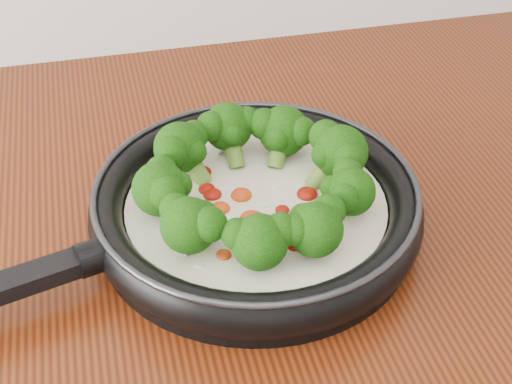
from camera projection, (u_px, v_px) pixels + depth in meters
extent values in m
cylinder|color=black|center=(256.00, 224.00, 0.78)|extent=(0.40, 0.40, 0.01)
torus|color=black|center=(256.00, 206.00, 0.77)|extent=(0.42, 0.42, 0.04)
torus|color=#2D2D33|center=(256.00, 188.00, 0.75)|extent=(0.41, 0.41, 0.01)
cylinder|color=black|center=(94.00, 257.00, 0.70)|extent=(0.04, 0.04, 0.03)
cylinder|color=white|center=(256.00, 211.00, 0.77)|extent=(0.33, 0.33, 0.02)
ellipsoid|color=#910F07|center=(203.00, 172.00, 0.80)|extent=(0.03, 0.03, 0.01)
ellipsoid|color=#910F07|center=(207.00, 189.00, 0.78)|extent=(0.03, 0.03, 0.01)
ellipsoid|color=#CB3B0D|center=(220.00, 208.00, 0.75)|extent=(0.03, 0.03, 0.01)
ellipsoid|color=#910F07|center=(337.00, 206.00, 0.76)|extent=(0.03, 0.03, 0.01)
ellipsoid|color=#910F07|center=(295.00, 245.00, 0.71)|extent=(0.02, 0.02, 0.01)
ellipsoid|color=#CB3B0D|center=(252.00, 219.00, 0.74)|extent=(0.03, 0.03, 0.01)
ellipsoid|color=#910F07|center=(306.00, 192.00, 0.77)|extent=(0.02, 0.02, 0.01)
ellipsoid|color=#910F07|center=(160.00, 197.00, 0.77)|extent=(0.02, 0.02, 0.01)
ellipsoid|color=#CB3B0D|center=(241.00, 195.00, 0.77)|extent=(0.03, 0.03, 0.01)
ellipsoid|color=#910F07|center=(187.00, 155.00, 0.83)|extent=(0.04, 0.04, 0.01)
ellipsoid|color=#910F07|center=(282.00, 210.00, 0.75)|extent=(0.02, 0.02, 0.01)
ellipsoid|color=#CB3B0D|center=(207.00, 214.00, 0.75)|extent=(0.03, 0.03, 0.01)
ellipsoid|color=#910F07|center=(212.00, 194.00, 0.77)|extent=(0.03, 0.03, 0.01)
ellipsoid|color=#910F07|center=(343.00, 206.00, 0.76)|extent=(0.02, 0.02, 0.01)
ellipsoid|color=#CB3B0D|center=(224.00, 255.00, 0.70)|extent=(0.02, 0.02, 0.01)
ellipsoid|color=#910F07|center=(307.00, 194.00, 0.77)|extent=(0.02, 0.02, 0.01)
ellipsoid|color=white|center=(233.00, 189.00, 0.78)|extent=(0.01, 0.01, 0.00)
ellipsoid|color=white|center=(276.00, 205.00, 0.76)|extent=(0.01, 0.01, 0.00)
ellipsoid|color=white|center=(180.00, 178.00, 0.80)|extent=(0.01, 0.01, 0.00)
ellipsoid|color=white|center=(261.00, 205.00, 0.76)|extent=(0.01, 0.01, 0.00)
ellipsoid|color=white|center=(298.00, 235.00, 0.72)|extent=(0.01, 0.01, 0.00)
ellipsoid|color=white|center=(184.00, 252.00, 0.70)|extent=(0.01, 0.01, 0.00)
ellipsoid|color=white|center=(327.00, 211.00, 0.75)|extent=(0.01, 0.01, 0.00)
ellipsoid|color=white|center=(257.00, 252.00, 0.70)|extent=(0.01, 0.01, 0.00)
ellipsoid|color=white|center=(203.00, 153.00, 0.83)|extent=(0.01, 0.01, 0.00)
ellipsoid|color=white|center=(275.00, 188.00, 0.78)|extent=(0.01, 0.01, 0.00)
ellipsoid|color=white|center=(225.00, 189.00, 0.78)|extent=(0.01, 0.01, 0.00)
ellipsoid|color=white|center=(180.00, 253.00, 0.70)|extent=(0.01, 0.01, 0.00)
ellipsoid|color=white|center=(219.00, 175.00, 0.80)|extent=(0.01, 0.01, 0.00)
ellipsoid|color=white|center=(199.00, 267.00, 0.69)|extent=(0.01, 0.01, 0.00)
ellipsoid|color=white|center=(220.00, 153.00, 0.83)|extent=(0.01, 0.01, 0.00)
ellipsoid|color=white|center=(279.00, 230.00, 0.73)|extent=(0.01, 0.01, 0.00)
ellipsoid|color=white|center=(266.00, 205.00, 0.76)|extent=(0.01, 0.01, 0.00)
ellipsoid|color=white|center=(339.00, 166.00, 0.81)|extent=(0.01, 0.01, 0.00)
cylinder|color=olive|center=(322.00, 172.00, 0.78)|extent=(0.04, 0.03, 0.04)
sphere|color=black|center=(341.00, 152.00, 0.78)|extent=(0.07, 0.07, 0.06)
sphere|color=black|center=(326.00, 136.00, 0.78)|extent=(0.04, 0.04, 0.04)
sphere|color=black|center=(348.00, 159.00, 0.75)|extent=(0.04, 0.04, 0.03)
sphere|color=black|center=(325.00, 155.00, 0.77)|extent=(0.04, 0.04, 0.03)
cylinder|color=olive|center=(278.00, 153.00, 0.81)|extent=(0.03, 0.04, 0.04)
sphere|color=black|center=(284.00, 131.00, 0.82)|extent=(0.07, 0.07, 0.06)
sphere|color=black|center=(264.00, 124.00, 0.81)|extent=(0.04, 0.04, 0.04)
sphere|color=black|center=(301.00, 131.00, 0.80)|extent=(0.04, 0.04, 0.03)
sphere|color=black|center=(278.00, 138.00, 0.80)|extent=(0.03, 0.03, 0.03)
cylinder|color=olive|center=(234.00, 151.00, 0.81)|extent=(0.02, 0.04, 0.04)
sphere|color=black|center=(228.00, 127.00, 0.82)|extent=(0.07, 0.07, 0.05)
sphere|color=black|center=(211.00, 126.00, 0.80)|extent=(0.04, 0.04, 0.03)
sphere|color=black|center=(247.00, 121.00, 0.81)|extent=(0.04, 0.04, 0.03)
sphere|color=black|center=(233.00, 134.00, 0.80)|extent=(0.03, 0.03, 0.03)
cylinder|color=olive|center=(195.00, 168.00, 0.79)|extent=(0.04, 0.04, 0.04)
sphere|color=black|center=(179.00, 148.00, 0.78)|extent=(0.07, 0.07, 0.06)
sphere|color=black|center=(171.00, 152.00, 0.76)|extent=(0.04, 0.04, 0.03)
sphere|color=black|center=(194.00, 135.00, 0.79)|extent=(0.04, 0.04, 0.03)
sphere|color=black|center=(194.00, 152.00, 0.78)|extent=(0.03, 0.03, 0.03)
cylinder|color=olive|center=(181.00, 201.00, 0.74)|extent=(0.04, 0.02, 0.04)
sphere|color=black|center=(160.00, 189.00, 0.73)|extent=(0.07, 0.07, 0.06)
sphere|color=black|center=(167.00, 194.00, 0.71)|extent=(0.04, 0.04, 0.03)
sphere|color=black|center=(161.00, 171.00, 0.74)|extent=(0.04, 0.04, 0.03)
sphere|color=black|center=(179.00, 185.00, 0.73)|extent=(0.03, 0.03, 0.03)
cylinder|color=olive|center=(205.00, 230.00, 0.71)|extent=(0.04, 0.04, 0.04)
sphere|color=black|center=(189.00, 226.00, 0.68)|extent=(0.07, 0.07, 0.05)
sphere|color=black|center=(209.00, 224.00, 0.67)|extent=(0.04, 0.04, 0.03)
sphere|color=black|center=(176.00, 209.00, 0.69)|extent=(0.04, 0.04, 0.03)
sphere|color=black|center=(203.00, 214.00, 0.69)|extent=(0.03, 0.03, 0.03)
cylinder|color=olive|center=(259.00, 242.00, 0.69)|extent=(0.02, 0.04, 0.04)
sphere|color=black|center=(260.00, 242.00, 0.67)|extent=(0.06, 0.06, 0.05)
sphere|color=black|center=(281.00, 230.00, 0.67)|extent=(0.04, 0.04, 0.03)
sphere|color=black|center=(238.00, 234.00, 0.67)|extent=(0.04, 0.04, 0.03)
sphere|color=black|center=(259.00, 227.00, 0.68)|extent=(0.03, 0.03, 0.03)
cylinder|color=olive|center=(302.00, 233.00, 0.70)|extent=(0.03, 0.04, 0.04)
sphere|color=black|center=(315.00, 230.00, 0.68)|extent=(0.06, 0.06, 0.05)
sphere|color=black|center=(328.00, 211.00, 0.69)|extent=(0.04, 0.04, 0.03)
sphere|color=black|center=(296.00, 230.00, 0.67)|extent=(0.04, 0.04, 0.03)
sphere|color=black|center=(303.00, 217.00, 0.69)|extent=(0.03, 0.03, 0.03)
cylinder|color=olive|center=(330.00, 203.00, 0.74)|extent=(0.04, 0.03, 0.04)
sphere|color=black|center=(351.00, 192.00, 0.73)|extent=(0.06, 0.06, 0.05)
sphere|color=black|center=(348.00, 173.00, 0.74)|extent=(0.04, 0.04, 0.03)
sphere|color=black|center=(345.00, 197.00, 0.71)|extent=(0.03, 0.03, 0.03)
sphere|color=black|center=(332.00, 187.00, 0.73)|extent=(0.03, 0.03, 0.02)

